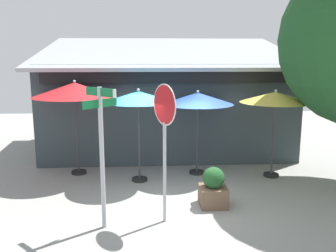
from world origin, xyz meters
TOP-DOWN VIEW (x-y plane):
  - ground_plane at (0.00, 0.00)m, footprint 28.00×28.00m
  - cafe_building at (0.25, 5.15)m, footprint 9.02×5.63m
  - street_sign_post at (-1.40, -1.47)m, footprint 0.65×0.64m
  - stop_sign at (-0.15, -1.27)m, footprint 0.41×0.75m
  - patio_umbrella_crimson_left at (-2.57, 2.06)m, footprint 2.45×2.45m
  - patio_umbrella_teal_center at (-0.73, 1.31)m, footprint 1.91×1.91m
  - patio_umbrella_royal_blue_right at (0.98, 1.85)m, footprint 2.09×2.09m
  - patio_umbrella_mustard_far_right at (3.15, 1.47)m, footprint 2.01×2.01m
  - sidewalk_planter at (1.04, -0.52)m, footprint 0.64×0.64m

SIDE VIEW (x-z plane):
  - ground_plane at x=0.00m, z-range -0.10..0.00m
  - sidewalk_planter at x=1.04m, z-range -0.05..0.90m
  - cafe_building at x=0.25m, z-range -0.42..3.85m
  - street_sign_post at x=-1.40m, z-range 0.32..3.22m
  - stop_sign at x=-0.15m, z-range 0.61..3.56m
  - patio_umbrella_royal_blue_right at x=0.98m, z-range 0.99..3.51m
  - patio_umbrella_mustard_far_right at x=3.15m, z-range 1.03..3.59m
  - patio_umbrella_teal_center at x=-0.73m, z-range 1.05..3.68m
  - patio_umbrella_crimson_left at x=-2.57m, z-range 1.11..3.93m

